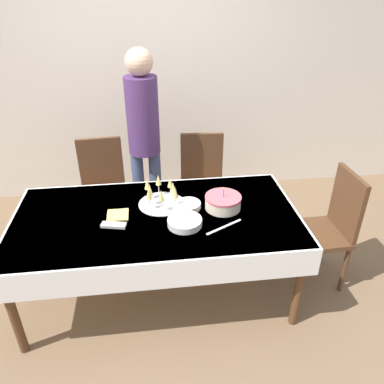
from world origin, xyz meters
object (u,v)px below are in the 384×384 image
(birthday_cake, at_px, (223,202))
(plate_stack_dessert, at_px, (189,205))
(dining_chair_far_right, at_px, (202,181))
(person_standing, at_px, (143,129))
(dining_chair_far_left, at_px, (103,187))
(dining_chair_right_end, at_px, (329,224))
(champagne_tray, at_px, (161,194))
(plate_stack_main, at_px, (185,222))

(birthday_cake, xyz_separation_m, plate_stack_dessert, (-0.25, 0.04, -0.03))
(dining_chair_far_right, relative_size, person_standing, 0.56)
(person_standing, bearing_deg, dining_chair_far_right, -4.80)
(birthday_cake, bearing_deg, person_standing, 123.10)
(dining_chair_far_left, relative_size, dining_chair_far_right, 1.00)
(dining_chair_right_end, distance_m, plate_stack_dessert, 1.12)
(dining_chair_right_end, xyz_separation_m, plate_stack_dessert, (-1.10, 0.07, 0.22))
(dining_chair_far_left, height_order, person_standing, person_standing)
(dining_chair_right_end, distance_m, person_standing, 1.74)
(dining_chair_far_left, height_order, plate_stack_dessert, dining_chair_far_left)
(dining_chair_far_left, distance_m, champagne_tray, 0.90)
(champagne_tray, bearing_deg, dining_chair_right_end, -6.59)
(birthday_cake, height_order, person_standing, person_standing)
(person_standing, bearing_deg, plate_stack_main, -76.44)
(plate_stack_main, bearing_deg, person_standing, 103.56)
(birthday_cake, bearing_deg, champagne_tray, 165.70)
(plate_stack_dessert, distance_m, person_standing, 0.92)
(birthday_cake, height_order, champagne_tray, champagne_tray)
(plate_stack_dessert, bearing_deg, dining_chair_far_left, 132.50)
(birthday_cake, height_order, plate_stack_dessert, birthday_cake)
(dining_chair_far_right, bearing_deg, person_standing, 175.20)
(champagne_tray, relative_size, person_standing, 0.20)
(birthday_cake, distance_m, plate_stack_dessert, 0.25)
(dining_chair_far_left, xyz_separation_m, dining_chair_right_end, (1.80, -0.84, 0.00))
(dining_chair_far_left, height_order, dining_chair_far_right, same)
(birthday_cake, xyz_separation_m, plate_stack_main, (-0.30, -0.18, -0.03))
(birthday_cake, bearing_deg, plate_stack_main, -148.65)
(birthday_cake, bearing_deg, dining_chair_far_left, 139.92)
(person_standing, bearing_deg, dining_chair_right_end, -32.17)
(dining_chair_far_right, height_order, person_standing, person_standing)
(dining_chair_far_right, distance_m, champagne_tray, 0.85)
(birthday_cake, bearing_deg, dining_chair_right_end, -2.41)
(dining_chair_right_end, xyz_separation_m, birthday_cake, (-0.85, 0.04, 0.25))
(plate_stack_dessert, bearing_deg, birthday_cake, -7.98)
(dining_chair_far_left, bearing_deg, dining_chair_far_right, 0.00)
(plate_stack_dessert, height_order, person_standing, person_standing)
(dining_chair_far_right, distance_m, plate_stack_main, 1.05)
(dining_chair_right_end, distance_m, plate_stack_main, 1.18)
(dining_chair_far_right, xyz_separation_m, person_standing, (-0.52, 0.04, 0.52))
(dining_chair_right_end, xyz_separation_m, plate_stack_main, (-1.15, -0.15, 0.22))
(dining_chair_right_end, relative_size, plate_stack_main, 4.06)
(person_standing, bearing_deg, plate_stack_dessert, -69.63)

